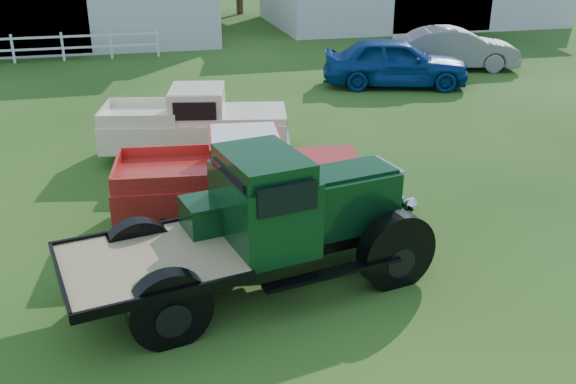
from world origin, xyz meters
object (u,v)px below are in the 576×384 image
object	(u,v)px
misc_car_blue	(395,62)
misc_car_grey	(455,49)
vintage_flatbed	(257,223)
red_pickup	(241,178)
white_pickup	(195,123)

from	to	relation	value
misc_car_blue	misc_car_grey	distance (m)	4.13
misc_car_grey	misc_car_blue	bearing A→B (deg)	138.04
vintage_flatbed	misc_car_blue	size ratio (longest dim) A/B	1.12
vintage_flatbed	red_pickup	distance (m)	2.56
misc_car_blue	misc_car_grey	size ratio (longest dim) A/B	1.04
white_pickup	misc_car_grey	distance (m)	13.88
vintage_flatbed	misc_car_blue	world-z (taller)	vintage_flatbed
red_pickup	misc_car_blue	bearing A→B (deg)	59.64
misc_car_blue	vintage_flatbed	bearing A→B (deg)	164.99
red_pickup	misc_car_grey	bearing A→B (deg)	54.39
vintage_flatbed	red_pickup	xyz separation A→B (m)	(0.19, 2.54, -0.23)
misc_car_blue	red_pickup	bearing A→B (deg)	159.55
white_pickup	misc_car_blue	bearing A→B (deg)	47.84
red_pickup	white_pickup	bearing A→B (deg)	102.82
white_pickup	vintage_flatbed	bearing A→B (deg)	-76.36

